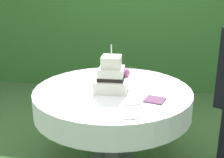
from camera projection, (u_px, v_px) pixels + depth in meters
foliage_hedge at (137, 16)px, 4.80m from camera, size 6.77×0.56×2.25m
cake_table at (113, 101)px, 2.75m from camera, size 1.41×1.41×0.75m
wedding_cake at (112, 77)px, 2.67m from camera, size 0.30×0.30×0.41m
serving_plate_near at (73, 89)px, 2.72m from camera, size 0.15×0.15×0.01m
serving_plate_far at (146, 79)px, 2.99m from camera, size 0.15×0.15×0.01m
serving_plate_left at (129, 115)px, 2.20m from camera, size 0.13×0.13×0.01m
serving_plate_right at (132, 102)px, 2.43m from camera, size 0.13×0.13×0.01m
napkin_stack at (155, 100)px, 2.48m from camera, size 0.19×0.19×0.01m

